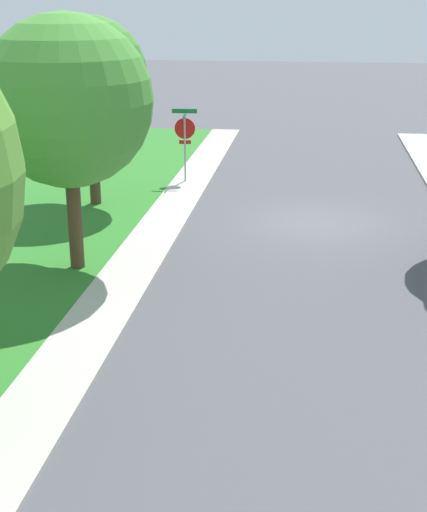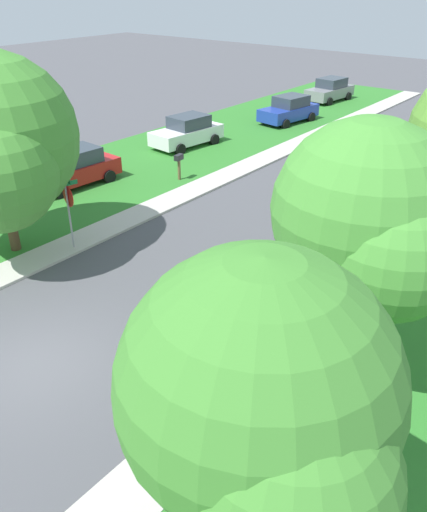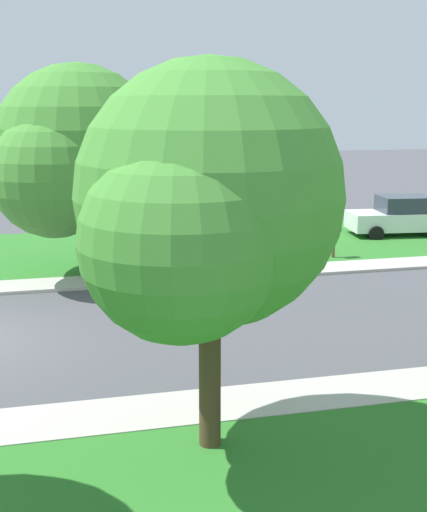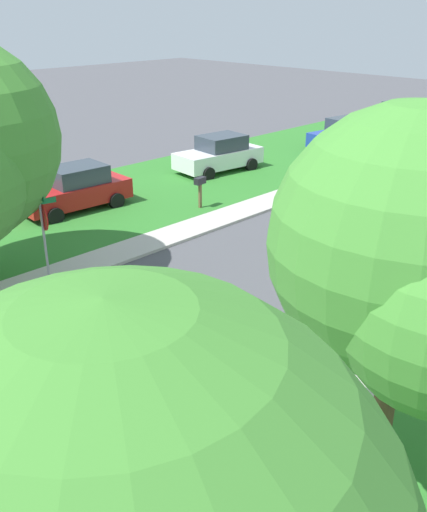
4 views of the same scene
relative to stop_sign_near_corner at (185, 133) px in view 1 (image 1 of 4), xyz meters
name	(u,v)px [view 1 (image 1 of 4)]	position (x,y,z in m)	size (l,w,h in m)	color
ground_plane	(317,224)	(-4.90, 4.60, -1.88)	(120.00, 120.00, 0.00)	#4C4C51
sidewalk_east	(28,420)	(-0.20, 16.60, -1.83)	(1.40, 56.00, 0.10)	#B7B2A8
stop_sign_near_corner	(185,133)	(0.00, 0.00, 0.00)	(0.92, 0.92, 2.77)	#9E9EA3
tree_sidewalk_near	(60,106)	(1.41, 9.35, 2.25)	(4.42, 4.12, 6.32)	#4C3823
tree_sidewalk_mid	(84,79)	(2.66, 3.34, 2.26)	(3.97, 3.70, 6.12)	#4C3823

